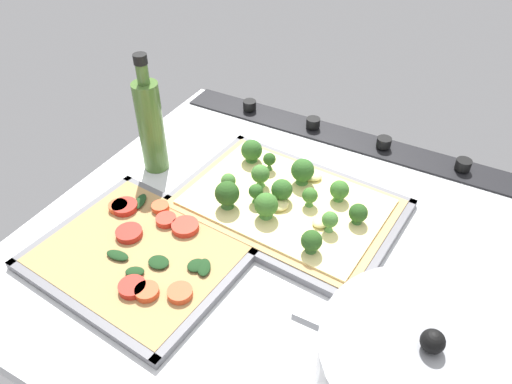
{
  "coord_description": "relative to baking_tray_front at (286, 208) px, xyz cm",
  "views": [
    {
      "loc": [
        -23.9,
        49.42,
        55.56
      ],
      "look_at": [
        4.05,
        -1.67,
        6.88
      ],
      "focal_mm": 34.84,
      "sensor_mm": 36.0,
      "label": 1
    }
  ],
  "objects": [
    {
      "name": "veggie_pizza_back",
      "position": [
        14.35,
        19.98,
        0.77
      ],
      "size": [
        29.0,
        24.78,
        1.9
      ],
      "color": "#A78450",
      "rests_on": "baking_tray_back"
    },
    {
      "name": "baking_tray_front",
      "position": [
        0.0,
        0.0,
        0.0
      ],
      "size": [
        38.03,
        28.12,
        1.3
      ],
      "color": "slate",
      "rests_on": "ground_plane"
    },
    {
      "name": "ground_plane",
      "position": [
        -1.44,
        7.33,
        -1.87
      ],
      "size": [
        74.18,
        71.14,
        3.0
      ],
      "primitive_type": "cube",
      "color": "silver"
    },
    {
      "name": "baking_tray_back",
      "position": [
        14.47,
        20.43,
        0.01
      ],
      "size": [
        31.61,
        27.39,
        1.3
      ],
      "color": "slate",
      "rests_on": "ground_plane"
    },
    {
      "name": "cooking_pot",
      "position": [
        -27.1,
        25.12,
        6.4
      ],
      "size": [
        28.25,
        21.47,
        15.84
      ],
      "color": "gray",
      "rests_on": "ground_plane"
    },
    {
      "name": "broccoli_pizza",
      "position": [
        0.39,
        -0.02,
        1.79
      ],
      "size": [
        35.45,
        25.54,
        6.13
      ],
      "color": "tan",
      "rests_on": "baking_tray_front"
    },
    {
      "name": "stove_control_panel",
      "position": [
        -1.44,
        -24.74,
        0.19
      ],
      "size": [
        71.21,
        7.0,
        2.6
      ],
      "color": "black",
      "rests_on": "ground_plane"
    },
    {
      "name": "oil_bottle",
      "position": [
        26.25,
        0.76,
        8.83
      ],
      "size": [
        4.53,
        4.53,
        22.12
      ],
      "color": "#476B2D",
      "rests_on": "ground_plane"
    }
  ]
}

